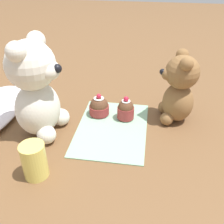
# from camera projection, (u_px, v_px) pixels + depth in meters

# --- Properties ---
(ground_plane) EXTENTS (4.00, 4.00, 0.00)m
(ground_plane) POSITION_uv_depth(u_px,v_px,m) (112.00, 129.00, 0.74)
(ground_plane) COLOR brown
(knitted_placemat) EXTENTS (0.28, 0.19, 0.01)m
(knitted_placemat) POSITION_uv_depth(u_px,v_px,m) (112.00, 128.00, 0.74)
(knitted_placemat) COLOR #8EBC99
(knitted_placemat) RESTS_ON ground_plane
(teddy_bear_cream) EXTENTS (0.14, 0.15, 0.27)m
(teddy_bear_cream) POSITION_uv_depth(u_px,v_px,m) (36.00, 89.00, 0.66)
(teddy_bear_cream) COLOR silver
(teddy_bear_cream) RESTS_ON ground_plane
(teddy_bear_tan) EXTENTS (0.11, 0.11, 0.20)m
(teddy_bear_tan) POSITION_uv_depth(u_px,v_px,m) (179.00, 89.00, 0.73)
(teddy_bear_tan) COLOR olive
(teddy_bear_tan) RESTS_ON ground_plane
(cupcake_near_cream_bear) EXTENTS (0.06, 0.06, 0.07)m
(cupcake_near_cream_bear) POSITION_uv_depth(u_px,v_px,m) (99.00, 107.00, 0.78)
(cupcake_near_cream_bear) COLOR #993333
(cupcake_near_cream_bear) RESTS_ON knitted_placemat
(cupcake_near_tan_bear) EXTENTS (0.05, 0.05, 0.07)m
(cupcake_near_tan_bear) POSITION_uv_depth(u_px,v_px,m) (126.00, 110.00, 0.76)
(cupcake_near_tan_bear) COLOR #993333
(cupcake_near_tan_bear) RESTS_ON knitted_placemat
(juice_glass) EXTENTS (0.05, 0.05, 0.08)m
(juice_glass) POSITION_uv_depth(u_px,v_px,m) (34.00, 161.00, 0.57)
(juice_glass) COLOR #EADB66
(juice_glass) RESTS_ON ground_plane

